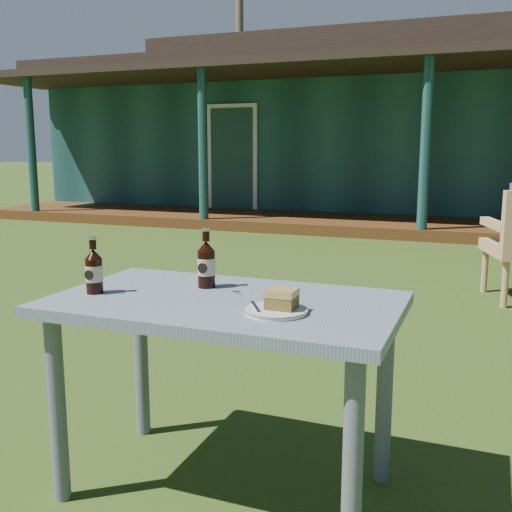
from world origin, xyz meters
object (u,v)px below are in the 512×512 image
at_px(cake_slice, 282,299).
at_px(cola_bottle_far, 94,271).
at_px(cola_bottle_near, 206,264).
at_px(cafe_table, 225,327).
at_px(plate, 276,311).

bearing_deg(cake_slice, cola_bottle_far, -179.84).
bearing_deg(cola_bottle_near, cola_bottle_far, -145.41).
distance_m(cafe_table, cola_bottle_near, 0.27).
distance_m(cafe_table, cake_slice, 0.30).
bearing_deg(plate, cola_bottle_far, 179.05).
bearing_deg(cafe_table, cake_slice, -21.29).
bearing_deg(cola_bottle_far, cafe_table, 11.64).
relative_size(cafe_table, cake_slice, 13.04).
relative_size(plate, cola_bottle_far, 0.99).
bearing_deg(cafe_table, cola_bottle_near, 135.07).
bearing_deg(cola_bottle_far, cola_bottle_near, 34.59).
distance_m(cake_slice, cola_bottle_near, 0.44).
distance_m(cafe_table, plate, 0.27).
bearing_deg(plate, cafe_table, 154.62).
bearing_deg(cake_slice, plate, -137.70).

